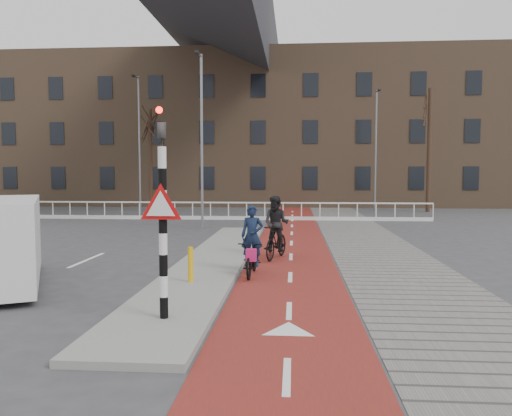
{
  "coord_description": "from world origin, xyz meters",
  "views": [
    {
      "loc": [
        1.57,
        -10.13,
        2.56
      ],
      "look_at": [
        0.43,
        5.0,
        1.5
      ],
      "focal_mm": 35.0,
      "sensor_mm": 36.0,
      "label": 1
    }
  ],
  "objects": [
    {
      "name": "ground",
      "position": [
        0.0,
        0.0,
        0.0
      ],
      "size": [
        120.0,
        120.0,
        0.0
      ],
      "primitive_type": "plane",
      "color": "#38383A",
      "rests_on": "ground"
    },
    {
      "name": "bike_lane",
      "position": [
        1.5,
        10.0,
        0.01
      ],
      "size": [
        2.5,
        60.0,
        0.01
      ],
      "primitive_type": "cube",
      "color": "maroon",
      "rests_on": "ground"
    },
    {
      "name": "sidewalk",
      "position": [
        4.3,
        10.0,
        0.01
      ],
      "size": [
        3.0,
        60.0,
        0.01
      ],
      "primitive_type": "cube",
      "color": "slate",
      "rests_on": "ground"
    },
    {
      "name": "curb_island",
      "position": [
        -0.7,
        4.0,
        0.06
      ],
      "size": [
        1.8,
        16.0,
        0.12
      ],
      "primitive_type": "cube",
      "color": "gray",
      "rests_on": "ground"
    },
    {
      "name": "traffic_signal",
      "position": [
        -0.6,
        -2.02,
        1.99
      ],
      "size": [
        0.8,
        0.8,
        3.68
      ],
      "color": "black",
      "rests_on": "curb_island"
    },
    {
      "name": "bollard",
      "position": [
        -0.73,
        0.79,
        0.52
      ],
      "size": [
        0.12,
        0.12,
        0.79
      ],
      "primitive_type": "cylinder",
      "color": "#EBAF0D",
      "rests_on": "curb_island"
    },
    {
      "name": "cyclist_near",
      "position": [
        0.55,
        2.12,
        0.6
      ],
      "size": [
        0.64,
        1.68,
        1.76
      ],
      "rotation": [
        0.0,
        0.0,
        -0.04
      ],
      "color": "black",
      "rests_on": "bike_lane"
    },
    {
      "name": "cyclist_far",
      "position": [
        1.07,
        4.62,
        0.79
      ],
      "size": [
        0.98,
        1.81,
        1.88
      ],
      "rotation": [
        0.0,
        0.0,
        -0.3
      ],
      "color": "black",
      "rests_on": "bike_lane"
    },
    {
      "name": "railing",
      "position": [
        -5.0,
        17.0,
        0.31
      ],
      "size": [
        28.0,
        0.1,
        0.99
      ],
      "color": "silver",
      "rests_on": "ground"
    },
    {
      "name": "townhouse_row",
      "position": [
        -3.0,
        32.0,
        7.81
      ],
      "size": [
        46.0,
        10.0,
        15.9
      ],
      "color": "#7F6047",
      "rests_on": "ground"
    },
    {
      "name": "tree_mid",
      "position": [
        -8.14,
        23.24,
        3.44
      ],
      "size": [
        0.26,
        0.26,
        6.88
      ],
      "primitive_type": "cylinder",
      "color": "black",
      "rests_on": "ground"
    },
    {
      "name": "tree_right",
      "position": [
        10.43,
        23.55,
        4.04
      ],
      "size": [
        0.27,
        0.27,
        8.09
      ],
      "primitive_type": "cylinder",
      "color": "black",
      "rests_on": "ground"
    },
    {
      "name": "streetlight_near",
      "position": [
        -2.61,
        12.44,
        3.95
      ],
      "size": [
        0.12,
        0.12,
        7.9
      ],
      "primitive_type": "cylinder",
      "color": "slate",
      "rests_on": "ground"
    },
    {
      "name": "streetlight_left",
      "position": [
        -7.94,
        20.19,
        4.23
      ],
      "size": [
        0.12,
        0.12,
        8.47
      ],
      "primitive_type": "cylinder",
      "color": "slate",
      "rests_on": "ground"
    },
    {
      "name": "streetlight_right",
      "position": [
        6.83,
        22.61,
        3.93
      ],
      "size": [
        0.12,
        0.12,
        7.85
      ],
      "primitive_type": "cylinder",
      "color": "slate",
      "rests_on": "ground"
    }
  ]
}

